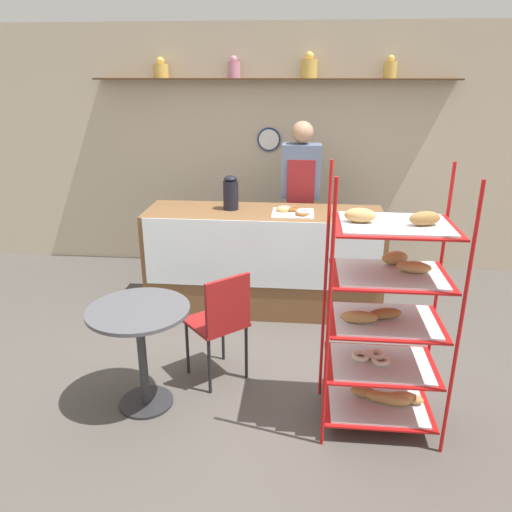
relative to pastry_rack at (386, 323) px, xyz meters
The scene contains 9 objects.
ground_plane 1.23m from the pastry_rack, 155.35° to the left, with size 14.00×14.00×0.00m, color #4C4742.
back_wall 3.09m from the pastry_rack, 107.18° to the left, with size 10.00×0.30×2.70m.
display_counter 1.89m from the pastry_rack, 118.52° to the left, with size 2.22×0.66×0.98m.
pastry_rack is the anchor object (origin of this frame).
person_worker 2.29m from the pastry_rack, 104.32° to the left, with size 0.39×0.23×1.75m.
cafe_table 1.60m from the pastry_rack, behind, with size 0.68×0.68×0.75m.
cafe_chair 1.17m from the pastry_rack, 161.92° to the left, with size 0.54×0.54×0.87m.
coffee_carafe 2.11m from the pastry_rack, 125.68° to the left, with size 0.14×0.14×0.32m.
donut_tray_counter 1.73m from the pastry_rack, 111.37° to the left, with size 0.38×0.33×0.05m.
Camera 1 is at (0.35, -3.24, 2.21)m, focal length 35.00 mm.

